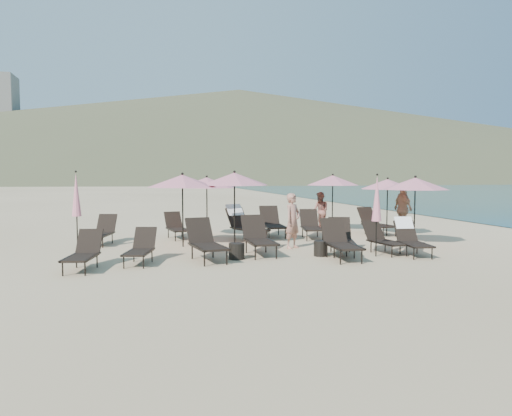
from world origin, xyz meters
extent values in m
plane|color=#D6BA8C|center=(0.00, 0.00, 0.00)|extent=(800.00, 800.00, 0.00)
cone|color=brown|center=(60.00, 300.00, 27.50)|extent=(690.00, 690.00, 55.00)
cone|color=brown|center=(190.00, 330.00, 16.00)|extent=(280.00, 280.00, 32.00)
cube|color=beige|center=(-45.00, 310.00, 19.00)|extent=(18.00, 16.00, 38.00)
cube|color=black|center=(-6.22, -0.72, 0.33)|extent=(0.79, 1.22, 0.05)
cube|color=black|center=(-6.07, 0.02, 0.60)|extent=(0.65, 0.53, 0.58)
cylinder|color=black|center=(-6.55, -1.14, 0.16)|extent=(0.03, 0.03, 0.32)
cylinder|color=black|center=(-6.36, -0.19, 0.16)|extent=(0.03, 0.03, 0.32)
cylinder|color=black|center=(-6.07, -1.23, 0.16)|extent=(0.03, 0.03, 0.32)
cylinder|color=black|center=(-5.88, -0.28, 0.16)|extent=(0.03, 0.03, 0.32)
cube|color=black|center=(-6.48, -0.62, 0.34)|extent=(0.28, 1.25, 0.04)
cube|color=black|center=(-5.93, -0.73, 0.34)|extent=(0.28, 1.25, 0.04)
cube|color=black|center=(-3.15, -0.16, 0.39)|extent=(0.88, 1.41, 0.06)
cube|color=black|center=(-3.29, 0.72, 0.71)|extent=(0.75, 0.60, 0.68)
cylinder|color=black|center=(-3.35, -0.74, 0.19)|extent=(0.04, 0.04, 0.38)
cylinder|color=black|center=(-3.53, 0.38, 0.19)|extent=(0.04, 0.04, 0.38)
cylinder|color=black|center=(-2.79, -0.66, 0.19)|extent=(0.04, 0.04, 0.38)
cylinder|color=black|center=(-2.96, 0.47, 0.19)|extent=(0.04, 0.04, 0.38)
cube|color=black|center=(-3.49, -0.15, 0.40)|extent=(0.27, 1.48, 0.04)
cube|color=black|center=(-2.84, -0.05, 0.40)|extent=(0.27, 1.48, 0.04)
cube|color=black|center=(-1.64, 0.41, 0.39)|extent=(0.69, 1.33, 0.06)
cube|color=black|center=(-1.64, 1.30, 0.71)|extent=(0.69, 0.51, 0.68)
cylinder|color=black|center=(-1.94, -0.14, 0.19)|extent=(0.04, 0.04, 0.37)
cylinder|color=black|center=(-1.93, 1.00, 0.19)|extent=(0.04, 0.04, 0.37)
cylinder|color=black|center=(-1.36, -0.14, 0.19)|extent=(0.04, 0.04, 0.37)
cylinder|color=black|center=(-1.35, 0.99, 0.19)|extent=(0.04, 0.04, 0.37)
cube|color=black|center=(-1.97, 0.47, 0.40)|extent=(0.06, 1.49, 0.04)
cube|color=black|center=(-1.31, 0.46, 0.40)|extent=(0.06, 1.49, 0.04)
cube|color=black|center=(0.58, 0.03, 0.36)|extent=(0.97, 1.36, 0.05)
cube|color=black|center=(0.83, 0.81, 0.66)|extent=(0.74, 0.63, 0.63)
cylinder|color=black|center=(0.17, -0.38, 0.17)|extent=(0.04, 0.04, 0.35)
cylinder|color=black|center=(0.49, 0.63, 0.17)|extent=(0.04, 0.04, 0.35)
cylinder|color=black|center=(0.68, -0.54, 0.17)|extent=(0.04, 0.04, 0.35)
cylinder|color=black|center=(1.00, 0.47, 0.17)|extent=(0.04, 0.04, 0.35)
cube|color=black|center=(0.30, 0.17, 0.37)|extent=(0.46, 1.33, 0.04)
cube|color=black|center=(0.89, -0.01, 0.37)|extent=(0.46, 1.33, 0.04)
cube|color=black|center=(2.42, -0.67, 0.33)|extent=(0.76, 1.21, 0.05)
cube|color=black|center=(2.54, 0.08, 0.61)|extent=(0.65, 0.51, 0.58)
cylinder|color=black|center=(2.11, -1.10, 0.16)|extent=(0.03, 0.03, 0.32)
cylinder|color=black|center=(2.26, -0.14, 0.16)|extent=(0.03, 0.03, 0.32)
cylinder|color=black|center=(2.59, -1.18, 0.16)|extent=(0.03, 0.03, 0.32)
cylinder|color=black|center=(2.74, -0.22, 0.16)|extent=(0.03, 0.03, 0.32)
cube|color=black|center=(2.15, -0.58, 0.34)|extent=(0.24, 1.27, 0.04)
cube|color=black|center=(2.71, -0.67, 0.34)|extent=(0.24, 1.27, 0.04)
cube|color=white|center=(2.56, 0.22, 0.83)|extent=(0.55, 0.34, 0.35)
cube|color=black|center=(1.89, -0.17, 0.33)|extent=(0.73, 1.19, 0.05)
cube|color=black|center=(1.78, 0.58, 0.60)|extent=(0.63, 0.50, 0.58)
cylinder|color=black|center=(1.71, -0.66, 0.16)|extent=(0.03, 0.03, 0.32)
cylinder|color=black|center=(1.58, 0.29, 0.16)|extent=(0.03, 0.03, 0.32)
cylinder|color=black|center=(2.19, -0.60, 0.16)|extent=(0.03, 0.03, 0.32)
cylinder|color=black|center=(2.06, 0.36, 0.16)|extent=(0.03, 0.03, 0.32)
cube|color=black|center=(1.60, -0.16, 0.34)|extent=(0.21, 1.25, 0.04)
cube|color=black|center=(2.16, -0.08, 0.34)|extent=(0.21, 1.25, 0.04)
cube|color=black|center=(-6.08, 3.52, 0.34)|extent=(0.86, 1.27, 0.05)
cube|color=black|center=(-5.89, 4.28, 0.62)|extent=(0.69, 0.57, 0.60)
cylinder|color=black|center=(-6.44, 3.12, 0.16)|extent=(0.03, 0.03, 0.33)
cylinder|color=black|center=(-6.20, 4.08, 0.16)|extent=(0.03, 0.03, 0.33)
cylinder|color=black|center=(-5.95, 3.00, 0.16)|extent=(0.03, 0.03, 0.33)
cylinder|color=black|center=(-5.71, 3.96, 0.16)|extent=(0.03, 0.03, 0.33)
cube|color=black|center=(-6.35, 3.64, 0.35)|extent=(0.35, 1.27, 0.04)
cube|color=black|center=(-5.79, 3.50, 0.35)|extent=(0.35, 1.27, 0.04)
cube|color=black|center=(-3.53, 4.46, 0.33)|extent=(0.77, 1.20, 0.05)
cube|color=black|center=(-3.66, 5.20, 0.60)|extent=(0.64, 0.52, 0.58)
cylinder|color=black|center=(-3.69, 3.96, 0.16)|extent=(0.03, 0.03, 0.32)
cylinder|color=black|center=(-3.86, 4.91, 0.16)|extent=(0.03, 0.03, 0.32)
cylinder|color=black|center=(-3.21, 4.04, 0.16)|extent=(0.03, 0.03, 0.32)
cylinder|color=black|center=(-3.38, 4.99, 0.16)|extent=(0.03, 0.03, 0.32)
cube|color=black|center=(-3.82, 4.46, 0.34)|extent=(0.26, 1.25, 0.04)
cube|color=black|center=(-3.26, 4.56, 0.34)|extent=(0.26, 1.25, 0.04)
cube|color=black|center=(-1.22, 3.50, 0.39)|extent=(1.09, 1.47, 0.06)
cube|color=black|center=(-1.52, 4.34, 0.71)|extent=(0.81, 0.70, 0.68)
cylinder|color=black|center=(-1.30, 2.89, 0.19)|extent=(0.04, 0.04, 0.37)
cylinder|color=black|center=(-1.68, 3.96, 0.19)|extent=(0.04, 0.04, 0.37)
cylinder|color=black|center=(-0.76, 3.08, 0.19)|extent=(0.04, 0.04, 0.37)
cylinder|color=black|center=(-1.15, 4.15, 0.19)|extent=(0.04, 0.04, 0.37)
cube|color=black|center=(-1.55, 3.44, 0.40)|extent=(0.54, 1.41, 0.04)
cube|color=black|center=(-0.93, 3.67, 0.40)|extent=(0.54, 1.41, 0.04)
cube|color=white|center=(-1.57, 4.49, 0.97)|extent=(0.66, 0.49, 0.41)
cube|color=black|center=(-0.21, 4.19, 0.39)|extent=(0.78, 1.37, 0.06)
cube|color=black|center=(-0.15, 5.08, 0.71)|extent=(0.72, 0.55, 0.68)
cylinder|color=black|center=(-0.54, 3.66, 0.19)|extent=(0.04, 0.04, 0.38)
cylinder|color=black|center=(-0.45, 4.80, 0.19)|extent=(0.04, 0.04, 0.38)
cylinder|color=black|center=(0.03, 3.62, 0.19)|extent=(0.04, 0.04, 0.38)
cylinder|color=black|center=(0.12, 4.75, 0.19)|extent=(0.04, 0.04, 0.38)
cube|color=black|center=(-0.54, 4.27, 0.40)|extent=(0.15, 1.49, 0.04)
cube|color=black|center=(0.12, 4.22, 0.40)|extent=(0.15, 1.49, 0.04)
cube|color=black|center=(0.94, 3.41, 0.36)|extent=(0.85, 1.32, 0.05)
cube|color=black|center=(1.10, 4.21, 0.66)|extent=(0.71, 0.57, 0.63)
cylinder|color=black|center=(0.58, 2.96, 0.17)|extent=(0.04, 0.04, 0.35)
cylinder|color=black|center=(0.78, 3.99, 0.17)|extent=(0.04, 0.04, 0.35)
cylinder|color=black|center=(1.10, 2.86, 0.17)|extent=(0.04, 0.04, 0.35)
cylinder|color=black|center=(1.30, 3.88, 0.17)|extent=(0.04, 0.04, 0.35)
cube|color=black|center=(0.65, 3.52, 0.37)|extent=(0.30, 1.35, 0.04)
cube|color=black|center=(1.25, 3.40, 0.37)|extent=(0.30, 1.35, 0.04)
cube|color=black|center=(3.69, 3.77, 0.36)|extent=(0.83, 1.32, 0.05)
cube|color=black|center=(3.56, 4.59, 0.66)|extent=(0.71, 0.57, 0.64)
cylinder|color=black|center=(3.52, 3.22, 0.17)|extent=(0.04, 0.04, 0.35)
cylinder|color=black|center=(3.34, 4.26, 0.17)|extent=(0.04, 0.04, 0.35)
cylinder|color=black|center=(4.04, 3.31, 0.17)|extent=(0.04, 0.04, 0.35)
cylinder|color=black|center=(3.87, 4.35, 0.17)|extent=(0.04, 0.04, 0.35)
cube|color=black|center=(3.38, 3.77, 0.37)|extent=(0.27, 1.38, 0.04)
cube|color=black|center=(3.99, 3.87, 0.37)|extent=(0.27, 1.38, 0.04)
cube|color=black|center=(-4.92, -0.19, 0.31)|extent=(0.81, 1.18, 0.04)
cube|color=black|center=(-4.74, 0.51, 0.58)|extent=(0.64, 0.53, 0.56)
cylinder|color=black|center=(-5.26, -0.56, 0.15)|extent=(0.03, 0.03, 0.31)
cylinder|color=black|center=(-5.03, 0.33, 0.15)|extent=(0.03, 0.03, 0.31)
cylinder|color=black|center=(-4.80, -0.68, 0.15)|extent=(0.03, 0.03, 0.31)
cylinder|color=black|center=(-4.57, 0.21, 0.15)|extent=(0.03, 0.03, 0.31)
cube|color=black|center=(-5.17, -0.08, 0.32)|extent=(0.34, 1.18, 0.04)
cube|color=black|center=(-4.65, -0.21, 0.32)|extent=(0.34, 1.18, 0.04)
cube|color=black|center=(0.27, -0.78, 0.37)|extent=(0.75, 1.32, 0.05)
cube|color=black|center=(0.33, 0.07, 0.69)|extent=(0.69, 0.53, 0.66)
cylinder|color=black|center=(-0.04, -1.30, 0.18)|extent=(0.04, 0.04, 0.36)
cylinder|color=black|center=(0.03, -0.20, 0.18)|extent=(0.04, 0.04, 0.36)
cylinder|color=black|center=(0.51, -1.34, 0.18)|extent=(0.04, 0.04, 0.36)
cylinder|color=black|center=(0.59, -0.24, 0.18)|extent=(0.04, 0.04, 0.36)
cube|color=black|center=(-0.04, -0.71, 0.38)|extent=(0.14, 1.44, 0.04)
cube|color=black|center=(0.60, -0.75, 0.38)|extent=(0.14, 1.44, 0.04)
cylinder|color=black|center=(-3.55, 2.69, 1.06)|extent=(0.04, 0.04, 2.13)
cone|color=pink|center=(-3.55, 2.69, 2.03)|extent=(2.13, 2.13, 0.38)
sphere|color=black|center=(-3.55, 2.69, 2.25)|extent=(0.08, 0.08, 0.08)
cylinder|color=black|center=(-1.92, 2.71, 1.09)|extent=(0.05, 0.05, 2.19)
cone|color=pink|center=(-1.92, 2.71, 2.08)|extent=(2.19, 2.19, 0.40)
sphere|color=black|center=(-1.92, 2.71, 2.31)|extent=(0.08, 0.08, 0.08)
cylinder|color=black|center=(3.47, 1.14, 1.02)|extent=(0.04, 0.04, 2.04)
cone|color=pink|center=(3.47, 1.14, 1.94)|extent=(2.04, 2.04, 0.37)
sphere|color=black|center=(3.47, 1.14, 2.16)|extent=(0.08, 0.08, 0.08)
cylinder|color=black|center=(-2.51, 4.81, 1.02)|extent=(0.04, 0.04, 2.03)
cone|color=pink|center=(-2.51, 4.81, 1.94)|extent=(2.03, 2.03, 0.37)
sphere|color=black|center=(-2.51, 4.81, 2.15)|extent=(0.08, 0.08, 0.08)
cylinder|color=black|center=(2.45, 5.32, 1.05)|extent=(0.04, 0.04, 2.09)
cone|color=pink|center=(2.45, 5.32, 1.99)|extent=(2.09, 2.09, 0.38)
sphere|color=black|center=(2.45, 5.32, 2.21)|extent=(0.08, 0.08, 0.08)
cylinder|color=black|center=(3.84, 3.57, 0.98)|extent=(0.04, 0.04, 1.97)
cone|color=pink|center=(3.84, 3.57, 1.87)|extent=(1.97, 1.97, 0.36)
sphere|color=black|center=(3.84, 3.57, 2.08)|extent=(0.07, 0.07, 0.07)
cylinder|color=black|center=(1.39, -0.38, 0.48)|extent=(0.04, 0.04, 0.97)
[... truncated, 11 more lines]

